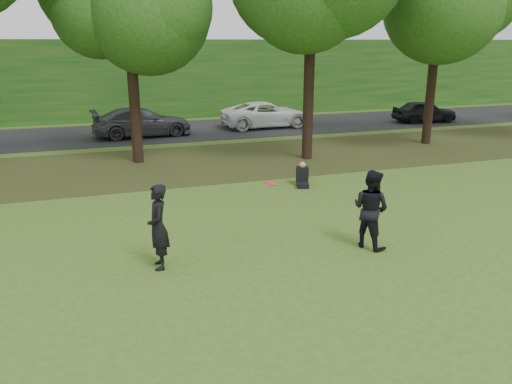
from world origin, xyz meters
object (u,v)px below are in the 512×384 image
player_right (371,209)px  frisbee (270,183)px  player_left (158,227)px  seated_person (302,177)px

player_right → frisbee: 2.62m
frisbee → player_left: bearing=177.9°
player_left → player_right: size_ratio=0.99×
seated_person → player_right: bearing=-77.8°
player_left → seated_person: 7.69m
player_right → seated_person: bearing=-33.4°
player_right → seated_person: player_right is taller
frisbee → seated_person: frisbee is taller
player_left → frisbee: player_left is taller
player_right → seated_person: size_ratio=2.35×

